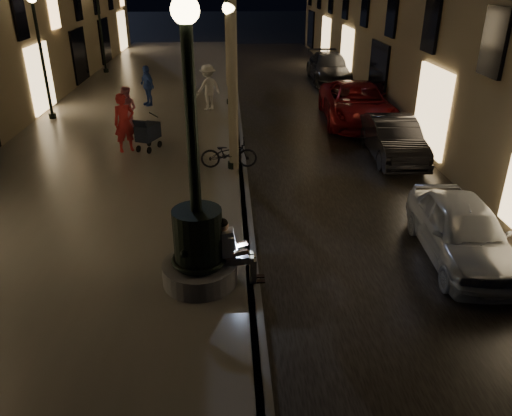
{
  "coord_description": "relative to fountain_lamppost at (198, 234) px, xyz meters",
  "views": [
    {
      "loc": [
        -0.4,
        -5.99,
        5.52
      ],
      "look_at": [
        0.11,
        3.0,
        1.24
      ],
      "focal_mm": 35.0,
      "sensor_mm": 36.0,
      "label": 1
    }
  ],
  "objects": [
    {
      "name": "car_front",
      "position": [
        5.4,
        0.88,
        -0.56
      ],
      "size": [
        1.81,
        3.93,
        1.31
      ],
      "primitive_type": "imported",
      "rotation": [
        0.0,
        0.0,
        -0.07
      ],
      "color": "#B3B7BB",
      "rests_on": "ground"
    },
    {
      "name": "lamp_left_c",
      "position": [
        -6.4,
        22.0,
        2.02
      ],
      "size": [
        0.36,
        0.36,
        4.81
      ],
      "color": "black",
      "rests_on": "promenade"
    },
    {
      "name": "ground",
      "position": [
        1.0,
        13.0,
        -1.21
      ],
      "size": [
        120.0,
        120.0,
        0.0
      ],
      "primitive_type": "plane",
      "color": "black",
      "rests_on": "ground"
    },
    {
      "name": "car_second",
      "position": [
        5.88,
        7.13,
        -0.56
      ],
      "size": [
        1.55,
        4.03,
        1.31
      ],
      "primitive_type": "imported",
      "rotation": [
        0.0,
        0.0,
        -0.04
      ],
      "color": "black",
      "rests_on": "ground"
    },
    {
      "name": "car_third",
      "position": [
        5.71,
        11.38,
        -0.44
      ],
      "size": [
        2.96,
        5.71,
        1.54
      ],
      "primitive_type": "imported",
      "rotation": [
        0.0,
        0.0,
        -0.08
      ],
      "color": "maroon",
      "rests_on": "ground"
    },
    {
      "name": "pedestrian_blue",
      "position": [
        -2.85,
        13.96,
        -0.16
      ],
      "size": [
        0.93,
        1.05,
        1.7
      ],
      "primitive_type": "imported",
      "rotation": [
        0.0,
        0.0,
        5.36
      ],
      "color": "navy",
      "rests_on": "promenade"
    },
    {
      "name": "pedestrian_white",
      "position": [
        -0.2,
        13.03,
        -0.08
      ],
      "size": [
        1.38,
        1.28,
        1.86
      ],
      "primitive_type": "imported",
      "rotation": [
        0.0,
        0.0,
        3.79
      ],
      "color": "silver",
      "rests_on": "promenade"
    },
    {
      "name": "lamp_curb_a",
      "position": [
        0.7,
        6.0,
        2.02
      ],
      "size": [
        0.36,
        0.36,
        4.81
      ],
      "color": "black",
      "rests_on": "promenade"
    },
    {
      "name": "pedestrian_red",
      "position": [
        -2.71,
        7.77,
        -0.08
      ],
      "size": [
        0.81,
        0.7,
        1.86
      ],
      "primitive_type": "imported",
      "rotation": [
        0.0,
        0.0,
        0.45
      ],
      "color": "red",
      "rests_on": "promenade"
    },
    {
      "name": "lamp_curb_c",
      "position": [
        0.7,
        22.0,
        2.02
      ],
      "size": [
        0.36,
        0.36,
        4.81
      ],
      "color": "black",
      "rests_on": "promenade"
    },
    {
      "name": "lamp_left_b",
      "position": [
        -6.4,
        12.0,
        2.02
      ],
      "size": [
        0.36,
        0.36,
        4.81
      ],
      "color": "black",
      "rests_on": "promenade"
    },
    {
      "name": "pedestrian_pink",
      "position": [
        -3.03,
        9.9,
        -0.18
      ],
      "size": [
        0.92,
        0.78,
        1.66
      ],
      "primitive_type": "imported",
      "rotation": [
        0.0,
        0.0,
        2.94
      ],
      "color": "#CB6B7B",
      "rests_on": "promenade"
    },
    {
      "name": "stroller",
      "position": [
        -2.02,
        7.83,
        -0.41
      ],
      "size": [
        0.79,
        1.18,
        1.21
      ],
      "rotation": [
        0.0,
        0.0,
        -0.41
      ],
      "color": "black",
      "rests_on": "promenade"
    },
    {
      "name": "lamp_curb_b",
      "position": [
        0.7,
        14.0,
        2.02
      ],
      "size": [
        0.36,
        0.36,
        4.81
      ],
      "color": "black",
      "rests_on": "promenade"
    },
    {
      "name": "fountain_lamppost",
      "position": [
        0.0,
        0.0,
        0.0
      ],
      "size": [
        1.4,
        1.4,
        5.21
      ],
      "color": "#59595B",
      "rests_on": "promenade"
    },
    {
      "name": "seated_man_laptop",
      "position": [
        0.61,
        0.0,
        -0.31
      ],
      "size": [
        0.95,
        0.32,
        1.32
      ],
      "color": "gray",
      "rests_on": "promenade"
    },
    {
      "name": "lamp_curb_d",
      "position": [
        0.7,
        30.0,
        2.02
      ],
      "size": [
        0.36,
        0.36,
        4.81
      ],
      "color": "black",
      "rests_on": "promenade"
    },
    {
      "name": "cobble_lane",
      "position": [
        4.0,
        13.0,
        -1.2
      ],
      "size": [
        6.0,
        45.0,
        0.02
      ],
      "primitive_type": "cube",
      "color": "black",
      "rests_on": "ground"
    },
    {
      "name": "car_rear",
      "position": [
        6.2,
        19.55,
        -0.47
      ],
      "size": [
        2.22,
        5.19,
        1.49
      ],
      "primitive_type": "imported",
      "rotation": [
        0.0,
        0.0,
        -0.03
      ],
      "color": "#2A2A2E",
      "rests_on": "ground"
    },
    {
      "name": "bicycle",
      "position": [
        0.6,
        6.07,
        -0.57
      ],
      "size": [
        1.68,
        0.6,
        0.88
      ],
      "primitive_type": "imported",
      "rotation": [
        0.0,
        0.0,
        1.58
      ],
      "color": "black",
      "rests_on": "promenade"
    },
    {
      "name": "promenade",
      "position": [
        -3.0,
        13.0,
        -1.11
      ],
      "size": [
        8.0,
        45.0,
        0.2
      ],
      "primitive_type": "cube",
      "color": "#67645B",
      "rests_on": "ground"
    },
    {
      "name": "curb_strip",
      "position": [
        1.0,
        13.0,
        -1.11
      ],
      "size": [
        0.25,
        45.0,
        0.2
      ],
      "primitive_type": "cube",
      "color": "#59595B",
      "rests_on": "ground"
    }
  ]
}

